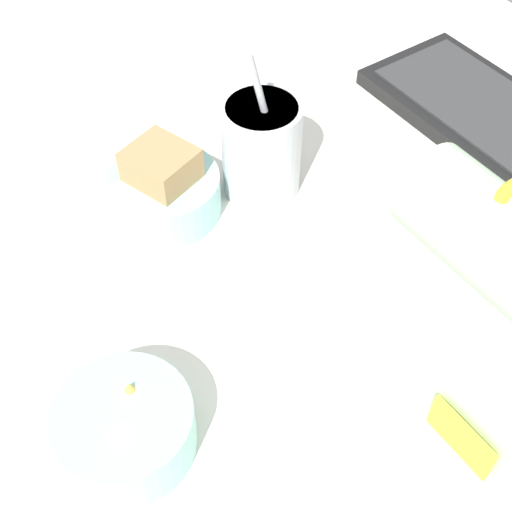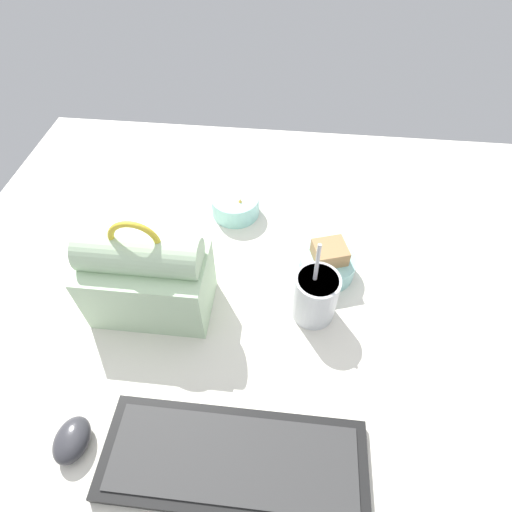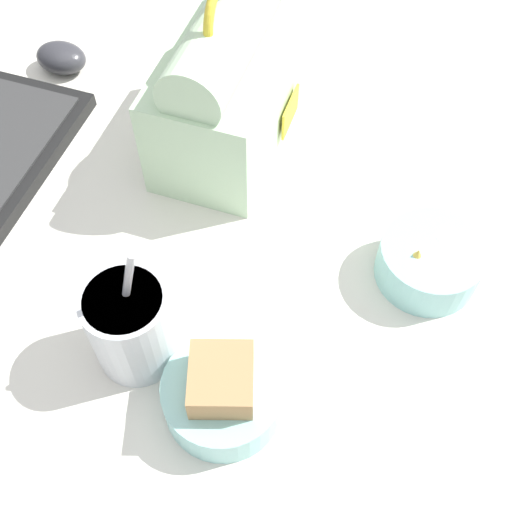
% 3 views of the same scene
% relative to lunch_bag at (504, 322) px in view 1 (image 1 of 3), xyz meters
% --- Properties ---
extents(desk_surface, '(1.40, 1.10, 0.02)m').
position_rel_lunch_bag_xyz_m(desk_surface, '(-0.23, -0.07, -0.10)').
color(desk_surface, silver).
rests_on(desk_surface, ground).
extents(lunch_bag, '(0.21, 0.13, 0.22)m').
position_rel_lunch_bag_xyz_m(lunch_bag, '(0.00, 0.00, 0.00)').
color(lunch_bag, '#B7D6AD').
rests_on(lunch_bag, desk_surface).
extents(soup_cup, '(0.08, 0.08, 0.17)m').
position_rel_lunch_bag_xyz_m(soup_cup, '(-0.30, -0.01, -0.03)').
color(soup_cup, silver).
rests_on(soup_cup, desk_surface).
extents(bento_bowl_sandwich, '(0.11, 0.11, 0.08)m').
position_rel_lunch_bag_xyz_m(bento_bowl_sandwich, '(-0.32, -0.11, -0.06)').
color(bento_bowl_sandwich, '#93D1CC').
rests_on(bento_bowl_sandwich, desk_surface).
extents(bento_bowl_snacks, '(0.11, 0.11, 0.06)m').
position_rel_lunch_bag_xyz_m(bento_bowl_snacks, '(-0.12, -0.27, -0.06)').
color(bento_bowl_snacks, '#93D1CC').
rests_on(bento_bowl_snacks, desk_surface).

